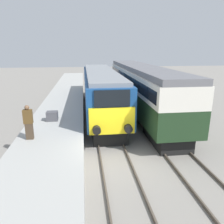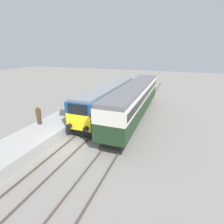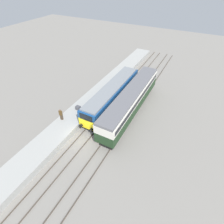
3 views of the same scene
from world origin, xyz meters
TOP-DOWN VIEW (x-y plane):
  - ground_plane at (0.00, 0.00)m, footprint 120.00×120.00m
  - platform_left at (-3.30, 8.00)m, footprint 3.50×50.00m
  - rails_near_track at (0.00, 5.00)m, footprint 1.51×60.00m
  - rails_far_track at (3.40, 5.00)m, footprint 1.50×60.00m
  - locomotive at (0.00, 8.82)m, footprint 2.70×15.31m
  - passenger_carriage at (3.40, 8.43)m, footprint 2.75×16.92m
  - person_on_platform at (-4.28, 1.25)m, footprint 0.44×0.26m
  - luggage_crate at (-3.53, 4.19)m, footprint 0.70×0.56m

SIDE VIEW (x-z plane):
  - ground_plane at x=0.00m, z-range 0.00..0.00m
  - rails_near_track at x=0.00m, z-range 0.00..0.14m
  - rails_far_track at x=3.40m, z-range 0.00..0.14m
  - platform_left at x=-3.30m, z-range 0.00..1.00m
  - luggage_crate at x=-3.53m, z-range 1.00..1.60m
  - person_on_platform at x=-4.28m, z-range 1.00..2.80m
  - locomotive at x=0.00m, z-range 0.24..3.96m
  - passenger_carriage at x=3.40m, z-range 0.42..4.53m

